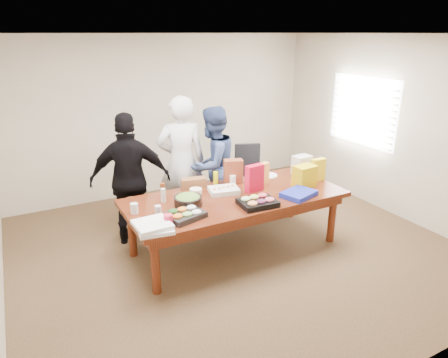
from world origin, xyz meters
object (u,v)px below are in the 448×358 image
person_right (213,165)px  salad_bowl (188,201)px  office_chair (253,178)px  person_center (182,162)px  conference_table (235,222)px  sheet_cake (224,190)px

person_right → salad_bowl: (-0.79, -0.92, -0.06)m
office_chair → person_center: (-1.23, -0.02, 0.47)m
office_chair → salad_bowl: (-1.58, -1.05, 0.32)m
conference_table → person_center: 1.23m
conference_table → salad_bowl: salad_bowl is taller
conference_table → person_center: size_ratio=1.46×
person_center → sheet_cake: size_ratio=5.12×
salad_bowl → office_chair: bearing=33.6°
person_right → sheet_cake: 0.81m
office_chair → salad_bowl: size_ratio=2.89×
person_right → salad_bowl: 1.22m
office_chair → sheet_cake: (-1.01, -0.90, 0.29)m
conference_table → office_chair: (0.93, 1.06, 0.11)m
conference_table → person_center: bearing=106.3°
conference_table → person_center: person_center is taller
office_chair → salad_bowl: office_chair is taller
salad_bowl → sheet_cake: bearing=14.8°
person_center → person_right: 0.47m
office_chair → sheet_cake: size_ratio=2.62×
conference_table → sheet_cake: bearing=116.5°
sheet_cake → salad_bowl: 0.59m
office_chair → person_right: size_ratio=0.56×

